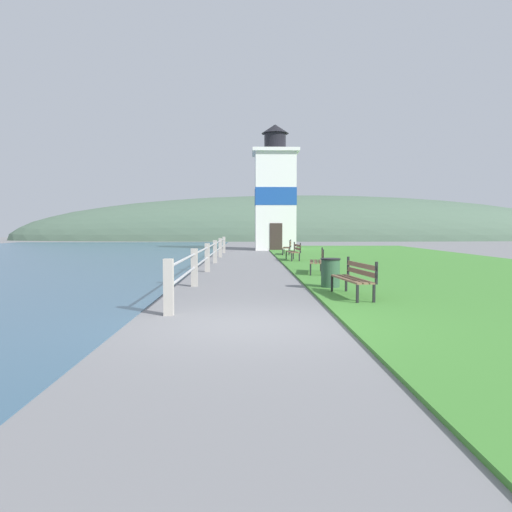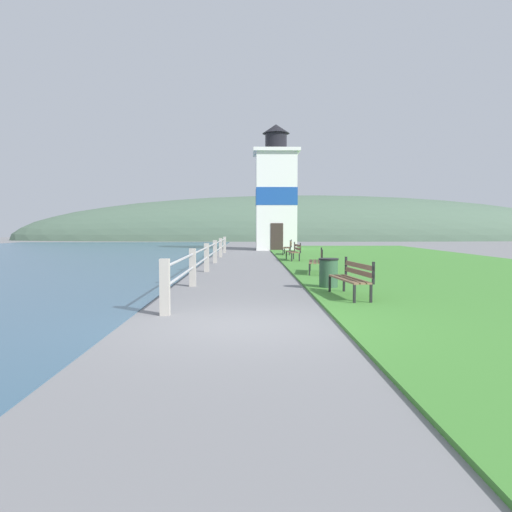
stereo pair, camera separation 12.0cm
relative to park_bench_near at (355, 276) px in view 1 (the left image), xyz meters
name	(u,v)px [view 1 (the left image)]	position (x,y,z in m)	size (l,w,h in m)	color
ground_plane	(249,325)	(-2.50, -3.09, -0.54)	(160.00, 160.00, 0.00)	slate
grass_verge	(412,263)	(5.13, 11.32, -0.51)	(12.00, 43.23, 0.06)	#428433
seawall_railing	(212,252)	(-4.02, 9.66, 0.08)	(0.18, 23.68, 1.08)	#A8A399
park_bench_near	(355,276)	(0.00, 0.00, 0.00)	(0.70, 1.99, 0.94)	brown
park_bench_midway	(318,260)	(0.01, 5.98, 0.00)	(0.70, 1.83, 0.94)	brown
park_bench_far	(294,251)	(-0.16, 13.10, 0.00)	(0.61, 1.74, 0.94)	brown
park_bench_by_lighthouse	(288,247)	(-0.04, 18.40, 0.00)	(0.68, 1.81, 0.94)	brown
lighthouse	(275,195)	(-0.38, 26.09, 3.59)	(3.41, 3.41, 9.37)	white
trash_bin	(330,274)	(-0.26, 1.89, -0.12)	(0.54, 0.54, 0.84)	#2D5138
distant_hillside	(306,240)	(5.50, 55.73, -0.54)	(80.00, 16.00, 12.00)	#4C6651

